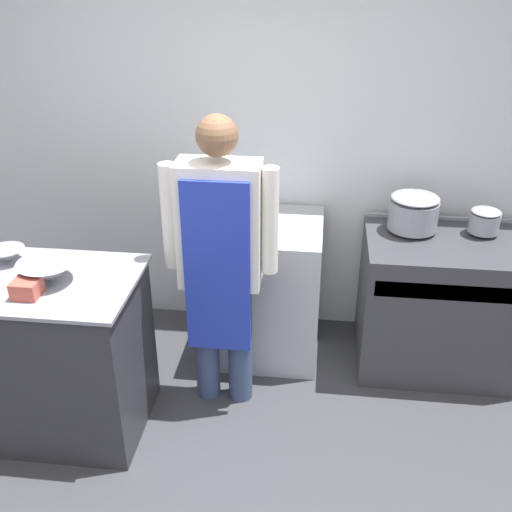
% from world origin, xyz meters
% --- Properties ---
extents(wall_back, '(8.00, 0.05, 2.70)m').
position_xyz_m(wall_back, '(0.00, 1.91, 1.35)').
color(wall_back, silver).
rests_on(wall_back, ground_plane).
extents(prep_counter, '(1.09, 0.68, 0.93)m').
position_xyz_m(prep_counter, '(-1.08, 0.68, 0.46)').
color(prep_counter, '#2D2D33').
rests_on(prep_counter, ground_plane).
extents(stove, '(0.99, 0.67, 0.88)m').
position_xyz_m(stove, '(1.13, 1.50, 0.43)').
color(stove, '#38383D').
rests_on(stove, ground_plane).
extents(fridge_unit, '(0.62, 0.67, 0.90)m').
position_xyz_m(fridge_unit, '(0.07, 1.53, 0.45)').
color(fridge_unit, '#A8ADB2').
rests_on(fridge_unit, ground_plane).
extents(person_cook, '(0.61, 0.24, 1.70)m').
position_xyz_m(person_cook, '(-0.16, 1.00, 0.97)').
color(person_cook, '#38476B').
rests_on(person_cook, ground_plane).
extents(mixing_bowl, '(0.30, 0.30, 0.11)m').
position_xyz_m(mixing_bowl, '(-0.97, 0.67, 0.98)').
color(mixing_bowl, gray).
rests_on(mixing_bowl, prep_counter).
extents(small_bowl, '(0.19, 0.19, 0.07)m').
position_xyz_m(small_bowl, '(-1.28, 0.84, 0.96)').
color(small_bowl, gray).
rests_on(small_bowl, prep_counter).
extents(plastic_tub, '(0.12, 0.12, 0.08)m').
position_xyz_m(plastic_tub, '(-1.01, 0.52, 0.97)').
color(plastic_tub, '#B24C3F').
rests_on(plastic_tub, prep_counter).
extents(stock_pot, '(0.29, 0.29, 0.22)m').
position_xyz_m(stock_pot, '(0.91, 1.62, 0.99)').
color(stock_pot, gray).
rests_on(stock_pot, stove).
extents(sauce_pot, '(0.18, 0.18, 0.15)m').
position_xyz_m(sauce_pot, '(1.33, 1.62, 0.96)').
color(sauce_pot, gray).
rests_on(sauce_pot, stove).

